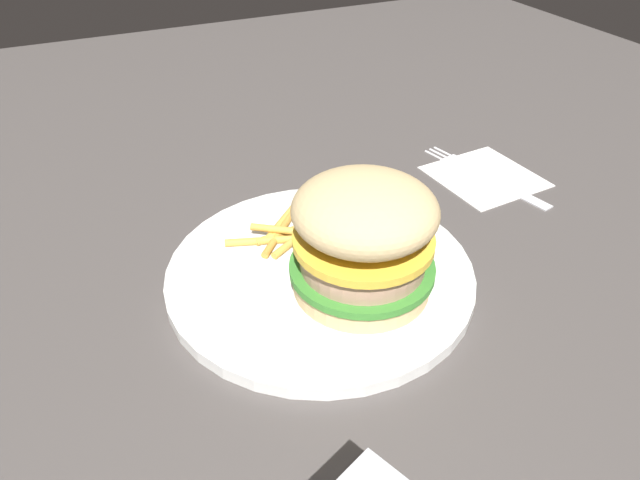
{
  "coord_description": "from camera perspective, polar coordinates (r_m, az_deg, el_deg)",
  "views": [
    {
      "loc": [
        -0.19,
        -0.39,
        0.33
      ],
      "look_at": [
        -0.02,
        -0.03,
        0.04
      ],
      "focal_mm": 32.0,
      "sensor_mm": 36.0,
      "label": 1
    }
  ],
  "objects": [
    {
      "name": "sandwich",
      "position": [
        0.46,
        4.54,
        0.36
      ],
      "size": [
        0.12,
        0.12,
        0.1
      ],
      "color": "tan",
      "rests_on": "plate"
    },
    {
      "name": "plate",
      "position": [
        0.51,
        0.0,
        -3.27
      ],
      "size": [
        0.27,
        0.27,
        0.01
      ],
      "primitive_type": "cylinder",
      "color": "white",
      "rests_on": "ground_plane"
    },
    {
      "name": "fries_pile",
      "position": [
        0.54,
        -3.75,
        0.75
      ],
      "size": [
        0.1,
        0.1,
        0.01
      ],
      "color": "gold",
      "rests_on": "plate"
    },
    {
      "name": "ground_plane",
      "position": [
        0.54,
        0.72,
        -1.34
      ],
      "size": [
        1.6,
        1.6,
        0.0
      ],
      "primitive_type": "plane",
      "color": "#47423F"
    },
    {
      "name": "fork",
      "position": [
        0.69,
        16.08,
        6.39
      ],
      "size": [
        0.05,
        0.17,
        0.0
      ],
      "color": "silver",
      "rests_on": "napkin"
    },
    {
      "name": "napkin",
      "position": [
        0.69,
        16.14,
        6.16
      ],
      "size": [
        0.12,
        0.12,
        0.0
      ],
      "primitive_type": "cube",
      "rotation": [
        0.0,
        0.0,
        0.07
      ],
      "color": "white",
      "rests_on": "ground_plane"
    }
  ]
}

